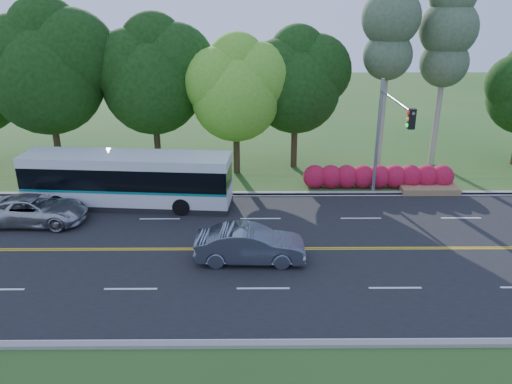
{
  "coord_description": "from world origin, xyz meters",
  "views": [
    {
      "loc": [
        -0.93,
        -21.31,
        11.31
      ],
      "look_at": [
        -0.76,
        2.0,
        2.17
      ],
      "focal_mm": 35.0,
      "sensor_mm": 36.0,
      "label": 1
    }
  ],
  "objects_px": {
    "traffic_signal": "(388,127)",
    "sedan": "(250,245)",
    "suv": "(35,210)",
    "transit_bus": "(128,181)"
  },
  "relations": [
    {
      "from": "sedan",
      "to": "suv",
      "type": "xyz_separation_m",
      "value": [
        -11.44,
        4.2,
        -0.07
      ]
    },
    {
      "from": "transit_bus",
      "to": "suv",
      "type": "xyz_separation_m",
      "value": [
        -4.43,
        -2.39,
        -0.77
      ]
    },
    {
      "from": "suv",
      "to": "sedan",
      "type": "bearing_deg",
      "value": -107.82
    },
    {
      "from": "traffic_signal",
      "to": "sedan",
      "type": "height_order",
      "value": "traffic_signal"
    },
    {
      "from": "traffic_signal",
      "to": "transit_bus",
      "type": "xyz_separation_m",
      "value": [
        -14.55,
        0.04,
        -3.13
      ]
    },
    {
      "from": "traffic_signal",
      "to": "suv",
      "type": "relative_size",
      "value": 1.3
    },
    {
      "from": "sedan",
      "to": "traffic_signal",
      "type": "bearing_deg",
      "value": -47.65
    },
    {
      "from": "traffic_signal",
      "to": "sedan",
      "type": "distance_m",
      "value": 10.7
    },
    {
      "from": "transit_bus",
      "to": "sedan",
      "type": "bearing_deg",
      "value": -38.51
    },
    {
      "from": "transit_bus",
      "to": "sedan",
      "type": "height_order",
      "value": "transit_bus"
    }
  ]
}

